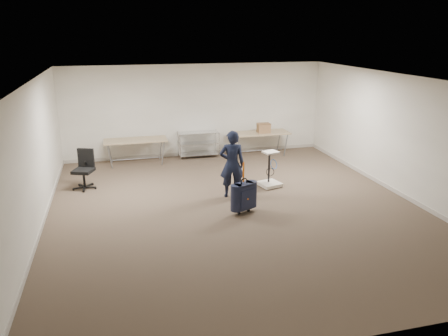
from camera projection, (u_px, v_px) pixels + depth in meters
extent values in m
plane|color=#4B392E|center=(235.00, 208.00, 9.63)|extent=(9.00, 9.00, 0.00)
plane|color=beige|center=(196.00, 111.00, 13.36)|extent=(8.00, 0.00, 8.00)
plane|color=beige|center=(342.00, 243.00, 5.05)|extent=(8.00, 0.00, 8.00)
plane|color=beige|center=(33.00, 160.00, 8.26)|extent=(0.00, 9.00, 9.00)
plane|color=beige|center=(401.00, 136.00, 10.15)|extent=(0.00, 9.00, 9.00)
plane|color=silver|center=(237.00, 80.00, 8.78)|extent=(8.00, 8.00, 0.00)
cube|color=#BBB4A8|center=(197.00, 153.00, 13.76)|extent=(8.00, 0.02, 0.10)
cube|color=#BBB4A8|center=(43.00, 225.00, 8.67)|extent=(0.02, 9.00, 0.10)
cube|color=#BBB4A8|center=(394.00, 190.00, 10.55)|extent=(0.02, 9.00, 0.10)
cube|color=#928059|center=(135.00, 140.00, 12.61)|extent=(1.80, 0.75, 0.03)
cylinder|color=gray|center=(137.00, 159.00, 12.78)|extent=(1.50, 0.02, 0.02)
cylinder|color=gray|center=(110.00, 157.00, 12.27)|extent=(0.13, 0.04, 0.69)
cylinder|color=gray|center=(163.00, 153.00, 12.62)|extent=(0.13, 0.04, 0.69)
cylinder|color=gray|center=(110.00, 151.00, 12.82)|extent=(0.13, 0.04, 0.69)
cylinder|color=gray|center=(161.00, 148.00, 13.18)|extent=(0.13, 0.04, 0.69)
cube|color=#928059|center=(260.00, 133.00, 13.51)|extent=(1.80, 0.75, 0.03)
cylinder|color=gray|center=(260.00, 150.00, 13.68)|extent=(1.50, 0.02, 0.02)
cylinder|color=gray|center=(239.00, 148.00, 13.17)|extent=(0.13, 0.04, 0.69)
cylinder|color=gray|center=(286.00, 145.00, 13.52)|extent=(0.13, 0.04, 0.69)
cylinder|color=gray|center=(234.00, 144.00, 13.72)|extent=(0.13, 0.04, 0.69)
cylinder|color=gray|center=(279.00, 141.00, 14.07)|extent=(0.13, 0.04, 0.69)
cylinder|color=silver|center=(180.00, 148.00, 13.04)|extent=(0.02, 0.02, 0.80)
cylinder|color=silver|center=(219.00, 145.00, 13.32)|extent=(0.02, 0.02, 0.80)
cylinder|color=silver|center=(178.00, 144.00, 13.45)|extent=(0.02, 0.02, 0.80)
cylinder|color=silver|center=(216.00, 142.00, 13.74)|extent=(0.02, 0.02, 0.80)
cube|color=silver|center=(199.00, 154.00, 13.48)|extent=(1.20, 0.45, 0.02)
cube|color=silver|center=(198.00, 143.00, 13.37)|extent=(1.20, 0.45, 0.02)
cube|color=silver|center=(198.00, 132.00, 13.27)|extent=(1.20, 0.45, 0.01)
imported|color=black|center=(232.00, 164.00, 10.07)|extent=(0.64, 0.48, 1.59)
cube|color=black|center=(244.00, 196.00, 9.25)|extent=(0.47, 0.38, 0.57)
cube|color=black|center=(243.00, 209.00, 9.36)|extent=(0.41, 0.30, 0.03)
cylinder|color=black|center=(239.00, 213.00, 9.28)|extent=(0.05, 0.08, 0.08)
cylinder|color=black|center=(248.00, 210.00, 9.43)|extent=(0.05, 0.08, 0.08)
torus|color=black|center=(244.00, 182.00, 9.15)|extent=(0.18, 0.09, 0.18)
cube|color=orange|center=(244.00, 172.00, 9.11)|extent=(0.04, 0.02, 0.44)
cylinder|color=black|center=(85.00, 187.00, 10.81)|extent=(0.59, 0.59, 0.09)
cylinder|color=black|center=(84.00, 179.00, 10.75)|extent=(0.06, 0.06, 0.39)
cube|color=black|center=(83.00, 171.00, 10.68)|extent=(0.59, 0.59, 0.08)
cube|color=black|center=(86.00, 158.00, 10.80)|extent=(0.40, 0.21, 0.47)
cube|color=beige|center=(270.00, 184.00, 10.96)|extent=(0.60, 0.60, 0.08)
cylinder|color=black|center=(265.00, 189.00, 10.75)|extent=(0.06, 0.06, 0.04)
cylinder|color=black|center=(269.00, 167.00, 10.88)|extent=(0.05, 0.05, 0.79)
cube|color=beige|center=(271.00, 152.00, 10.71)|extent=(0.41, 0.37, 0.04)
torus|color=#2359B2|center=(273.00, 164.00, 10.74)|extent=(0.27, 0.16, 0.24)
cube|color=#976746|center=(264.00, 128.00, 13.45)|extent=(0.39, 0.30, 0.29)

